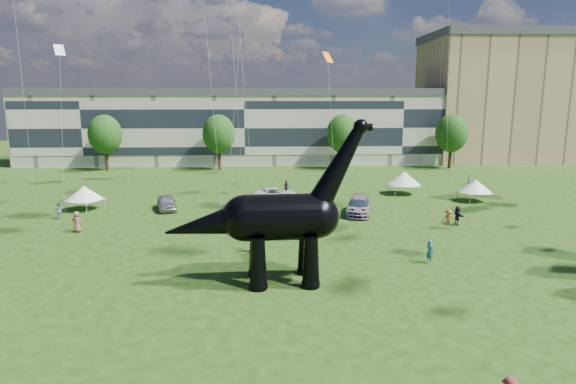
{
  "coord_description": "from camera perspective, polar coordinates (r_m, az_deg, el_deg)",
  "views": [
    {
      "loc": [
        -4.31,
        -24.91,
        11.43
      ],
      "look_at": [
        -2.85,
        8.0,
        5.0
      ],
      "focal_mm": 30.0,
      "sensor_mm": 36.0,
      "label": 1
    }
  ],
  "objects": [
    {
      "name": "car_silver",
      "position": [
        51.63,
        -14.22,
        -1.21
      ],
      "size": [
        3.02,
        4.88,
        1.55
      ],
      "primitive_type": "imported",
      "rotation": [
        0.0,
        0.0,
        0.28
      ],
      "color": "#A7A6AB",
      "rests_on": "ground"
    },
    {
      "name": "tree_mid_right",
      "position": [
        79.04,
        6.48,
        7.25
      ],
      "size": [
        5.2,
        5.2,
        9.44
      ],
      "color": "#382314",
      "rests_on": "ground"
    },
    {
      "name": "tree_far_right",
      "position": [
        83.75,
        18.82,
        6.94
      ],
      "size": [
        5.2,
        5.2,
        9.44
      ],
      "color": "#382314",
      "rests_on": "ground"
    },
    {
      "name": "terrace_row",
      "position": [
        87.15,
        -5.0,
        7.43
      ],
      "size": [
        78.0,
        11.0,
        12.0
      ],
      "primitive_type": "cube",
      "color": "beige",
      "rests_on": "ground"
    },
    {
      "name": "car_grey",
      "position": [
        47.74,
        -4.93,
        -1.88
      ],
      "size": [
        5.01,
        3.61,
        1.57
      ],
      "primitive_type": "imported",
      "rotation": [
        0.0,
        0.0,
        2.03
      ],
      "color": "slate",
      "rests_on": "ground"
    },
    {
      "name": "gazebo_far",
      "position": [
        57.98,
        21.29,
        0.69
      ],
      "size": [
        4.01,
        4.01,
        2.52
      ],
      "rotation": [
        0.0,
        0.0,
        0.12
      ],
      "color": "white",
      "rests_on": "ground"
    },
    {
      "name": "gazebo_near",
      "position": [
        59.75,
        13.59,
        1.58
      ],
      "size": [
        3.97,
        3.97,
        2.74
      ],
      "rotation": [
        0.0,
        0.0,
        0.01
      ],
      "color": "white",
      "rests_on": "ground"
    },
    {
      "name": "gazebo_left",
      "position": [
        54.11,
        -23.0,
        -0.12
      ],
      "size": [
        4.72,
        4.72,
        2.53
      ],
      "rotation": [
        0.0,
        0.0,
        -0.38
      ],
      "color": "white",
      "rests_on": "ground"
    },
    {
      "name": "ground",
      "position": [
        27.74,
        6.81,
        -13.37
      ],
      "size": [
        220.0,
        220.0,
        0.0
      ],
      "primitive_type": "plane",
      "color": "#16330C",
      "rests_on": "ground"
    },
    {
      "name": "apartment_block",
      "position": [
        100.23,
        24.07,
        9.86
      ],
      "size": [
        28.0,
        18.0,
        22.0
      ],
      "primitive_type": "cube",
      "color": "tan",
      "rests_on": "ground"
    },
    {
      "name": "tree_far_left",
      "position": [
        82.19,
        -20.9,
        6.74
      ],
      "size": [
        5.2,
        5.2,
        9.44
      ],
      "color": "#382314",
      "rests_on": "ground"
    },
    {
      "name": "kites",
      "position": [
        45.87,
        20.32,
        19.26
      ],
      "size": [
        63.81,
        48.57,
        31.56
      ],
      "color": "#E6440F",
      "rests_on": "ground"
    },
    {
      "name": "visitors",
      "position": [
        41.37,
        4.52,
        -3.78
      ],
      "size": [
        47.54,
        47.03,
        1.85
      ],
      "color": "teal",
      "rests_on": "ground"
    },
    {
      "name": "dinosaur_sculpture",
      "position": [
        29.88,
        -1.7,
        -3.36
      ],
      "size": [
        12.97,
        3.71,
        10.6
      ],
      "rotation": [
        0.0,
        0.0,
        0.05
      ],
      "color": "black",
      "rests_on": "ground"
    },
    {
      "name": "car_white",
      "position": [
        54.68,
        -1.46,
        -0.25
      ],
      "size": [
        5.5,
        3.09,
        1.45
      ],
      "primitive_type": "imported",
      "rotation": [
        0.0,
        0.0,
        1.44
      ],
      "color": "silver",
      "rests_on": "ground"
    },
    {
      "name": "car_dark",
      "position": [
        48.55,
        8.4,
        -1.7
      ],
      "size": [
        3.53,
        6.01,
        1.63
      ],
      "primitive_type": "imported",
      "rotation": [
        0.0,
        0.0,
        -0.23
      ],
      "color": "#595960",
      "rests_on": "ground"
    },
    {
      "name": "tree_mid_left",
      "position": [
        78.45,
        -8.23,
        7.18
      ],
      "size": [
        5.2,
        5.2,
        9.44
      ],
      "color": "#382314",
      "rests_on": "ground"
    }
  ]
}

